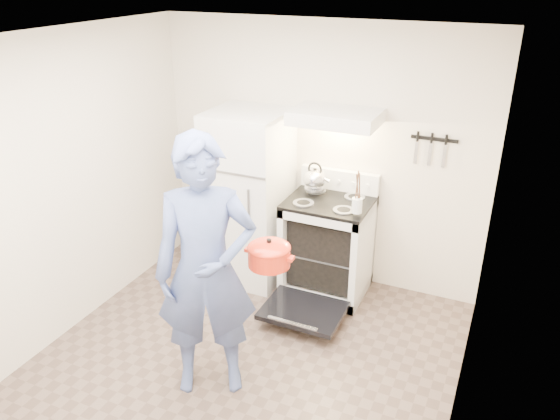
# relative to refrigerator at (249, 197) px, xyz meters

# --- Properties ---
(floor) EXTENTS (3.60, 3.60, 0.00)m
(floor) POSITION_rel_refrigerator_xyz_m (0.58, -1.45, -0.85)
(floor) COLOR brown
(floor) RESTS_ON ground
(back_wall) EXTENTS (3.20, 0.02, 2.50)m
(back_wall) POSITION_rel_refrigerator_xyz_m (0.58, 0.35, 0.40)
(back_wall) COLOR beige
(back_wall) RESTS_ON ground
(refrigerator) EXTENTS (0.70, 0.70, 1.70)m
(refrigerator) POSITION_rel_refrigerator_xyz_m (0.00, 0.00, 0.00)
(refrigerator) COLOR silver
(refrigerator) RESTS_ON floor
(stove_body) EXTENTS (0.76, 0.65, 0.92)m
(stove_body) POSITION_rel_refrigerator_xyz_m (0.81, 0.02, -0.39)
(stove_body) COLOR silver
(stove_body) RESTS_ON floor
(cooktop) EXTENTS (0.76, 0.65, 0.03)m
(cooktop) POSITION_rel_refrigerator_xyz_m (0.81, 0.02, 0.09)
(cooktop) COLOR black
(cooktop) RESTS_ON stove_body
(backsplash) EXTENTS (0.76, 0.07, 0.20)m
(backsplash) POSITION_rel_refrigerator_xyz_m (0.81, 0.31, 0.20)
(backsplash) COLOR silver
(backsplash) RESTS_ON cooktop
(oven_door) EXTENTS (0.70, 0.54, 0.04)m
(oven_door) POSITION_rel_refrigerator_xyz_m (0.81, -0.57, -0.72)
(oven_door) COLOR black
(oven_door) RESTS_ON floor
(oven_rack) EXTENTS (0.60, 0.52, 0.01)m
(oven_rack) POSITION_rel_refrigerator_xyz_m (0.81, 0.02, -0.41)
(oven_rack) COLOR slate
(oven_rack) RESTS_ON stove_body
(range_hood) EXTENTS (0.76, 0.50, 0.12)m
(range_hood) POSITION_rel_refrigerator_xyz_m (0.81, 0.10, 0.86)
(range_hood) COLOR silver
(range_hood) RESTS_ON back_wall
(knife_strip) EXTENTS (0.40, 0.02, 0.03)m
(knife_strip) POSITION_rel_refrigerator_xyz_m (1.63, 0.33, 0.70)
(knife_strip) COLOR black
(knife_strip) RESTS_ON back_wall
(pizza_stone) EXTENTS (0.31, 0.31, 0.02)m
(pizza_stone) POSITION_rel_refrigerator_xyz_m (0.83, 0.01, -0.40)
(pizza_stone) COLOR #8F6949
(pizza_stone) RESTS_ON oven_rack
(tea_kettle) EXTENTS (0.25, 0.21, 0.31)m
(tea_kettle) POSITION_rel_refrigerator_xyz_m (0.62, 0.13, 0.25)
(tea_kettle) COLOR silver
(tea_kettle) RESTS_ON cooktop
(utensil_jar) EXTENTS (0.10, 0.10, 0.13)m
(utensil_jar) POSITION_rel_refrigerator_xyz_m (1.13, -0.18, 0.20)
(utensil_jar) COLOR silver
(utensil_jar) RESTS_ON cooktop
(person) EXTENTS (0.85, 0.76, 1.96)m
(person) POSITION_rel_refrigerator_xyz_m (0.46, -1.55, 0.13)
(person) COLOR #34456E
(person) RESTS_ON floor
(dutch_oven) EXTENTS (0.38, 0.31, 0.24)m
(dutch_oven) POSITION_rel_refrigerator_xyz_m (0.81, -1.25, 0.17)
(dutch_oven) COLOR red
(dutch_oven) RESTS_ON person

